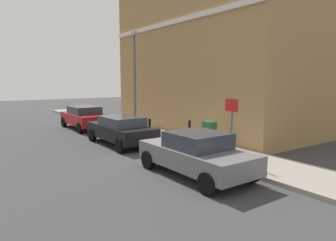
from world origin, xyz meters
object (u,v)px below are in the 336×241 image
Objects in this scene: bollard_far_kerb at (150,128)px; street_sign at (232,120)px; lamppost at (135,76)px; car_grey at (196,153)px; car_black at (121,130)px; car_red at (84,117)px; utility_cabinet at (209,136)px; bollard_near_cabinet at (189,130)px.

street_sign is (0.15, -5.32, 0.96)m from bollard_far_kerb.
lamppost is (0.87, 8.69, 1.64)m from street_sign.
car_grey reaches higher than bollard_far_kerb.
lamppost is at bearing 73.10° from bollard_far_kerb.
car_red is (0.18, 5.64, 0.03)m from car_black.
bollard_far_kerb is at bearing 91.64° from street_sign.
utility_cabinet is at bearing 66.10° from street_sign.
utility_cabinet reaches higher than bollard_near_cabinet.
car_red is 4.25m from lamppost.
car_grey is 0.73× the size of lamppost.
utility_cabinet is at bearing -143.69° from car_black.
car_black is 4.23m from utility_cabinet.
car_black is at bearing 105.77° from street_sign.
car_red is 11.35m from street_sign.
bollard_near_cabinet is 3.98m from street_sign.
utility_cabinet is at bearing -49.82° from car_grey.
bollard_far_kerb is 4.38m from lamppost.
bollard_near_cabinet is at bearing 86.18° from utility_cabinet.
street_sign reaches higher than bollard_far_kerb.
car_grey is at bearing -176.91° from street_sign.
car_black is (0.10, 5.68, -0.00)m from car_grey.
bollard_near_cabinet is at bearing -126.07° from car_black.
car_black is 5.88m from street_sign.
lamppost reaches higher than bollard_far_kerb.
utility_cabinet is 1.11× the size of bollard_near_cabinet.
lamppost is at bearing 92.40° from bollard_near_cabinet.
lamppost is (1.02, 3.37, 2.60)m from bollard_far_kerb.
lamppost is (2.27, -2.54, 2.55)m from car_red.
lamppost is at bearing -39.16° from car_black.
bollard_far_kerb is 0.45× the size of street_sign.
utility_cabinet is 0.50× the size of street_sign.
car_red is at bearing -2.15° from car_grey.
street_sign is at bearing -165.12° from car_black.
car_black is at bearing -128.28° from lamppost.
car_red reaches higher than car_black.
lamppost is at bearing -138.83° from car_red.
car_grey is 4.70m from bollard_near_cabinet.
utility_cabinet is 2.61m from street_sign.
car_black is at bearing 144.81° from bollard_near_cabinet.
bollard_far_kerb is (1.43, -0.27, -0.02)m from car_black.
car_black is 1.00× the size of car_red.
lamppost is at bearing -16.94° from car_grey.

